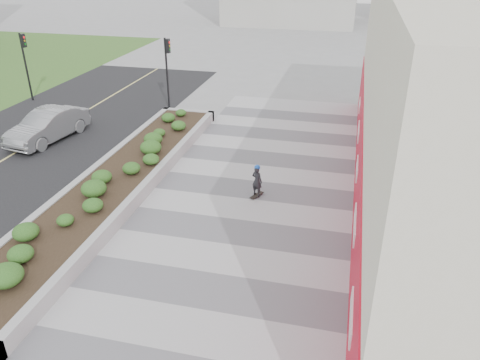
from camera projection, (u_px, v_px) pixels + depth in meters
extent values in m
plane|color=gray|center=(188.00, 336.00, 11.96)|extent=(160.00, 160.00, 0.00)
cube|color=#A8A8AD|center=(220.00, 266.00, 14.57)|extent=(8.00, 36.00, 0.01)
cube|color=beige|center=(454.00, 102.00, 16.52)|extent=(6.00, 24.00, 8.00)
cube|color=red|center=(360.00, 158.00, 18.27)|extent=(0.12, 24.00, 3.00)
cube|color=#9E9EA0|center=(188.00, 115.00, 26.76)|extent=(3.00, 0.30, 0.55)
cube|color=#9E9EA0|center=(87.00, 179.00, 19.36)|extent=(0.30, 18.00, 0.55)
cube|color=#9E9EA0|center=(147.00, 186.00, 18.79)|extent=(0.30, 18.00, 0.55)
cube|color=#2D2116|center=(117.00, 183.00, 19.08)|extent=(2.40, 17.40, 0.50)
cylinder|color=black|center=(167.00, 74.00, 27.75)|extent=(0.12, 0.12, 4.20)
cube|color=black|center=(168.00, 46.00, 26.97)|extent=(0.18, 0.28, 0.80)
cylinder|color=black|center=(26.00, 68.00, 29.24)|extent=(0.12, 0.12, 4.20)
cube|color=black|center=(23.00, 41.00, 28.46)|extent=(0.18, 0.28, 0.80)
cylinder|color=#595654|center=(235.00, 268.00, 14.46)|extent=(0.44, 0.44, 0.01)
cube|color=black|center=(257.00, 195.00, 18.57)|extent=(0.47, 0.74, 0.02)
imported|color=#222227|center=(257.00, 181.00, 18.29)|extent=(0.53, 0.44, 1.23)
sphere|color=blue|center=(257.00, 168.00, 18.03)|extent=(0.23, 0.23, 0.23)
imported|color=#94969B|center=(48.00, 126.00, 23.68)|extent=(2.33, 4.87, 1.54)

